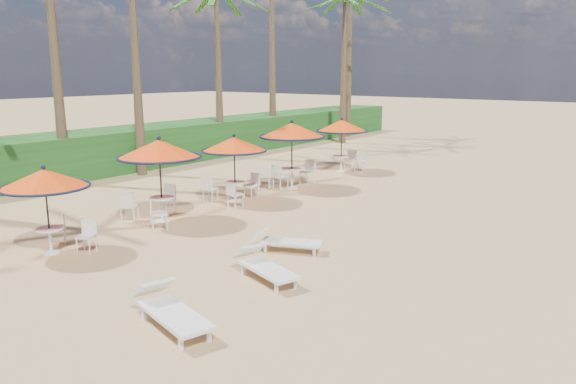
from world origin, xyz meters
name	(u,v)px	position (x,y,z in m)	size (l,w,h in m)	color
ground	(174,303)	(0.00, 0.00, 0.00)	(160.00, 160.00, 0.00)	tan
scrub_hedge	(158,144)	(-13.50, 11.00, 0.90)	(3.00, 40.00, 1.80)	#194716
station_0	(48,186)	(-4.71, 0.30, 1.67)	(2.10, 2.10, 2.19)	black
station_1	(158,159)	(-4.86, 3.81, 1.86)	(2.44, 2.44, 2.55)	black
station_2	(234,152)	(-4.90, 7.08, 1.69)	(2.22, 2.22, 2.31)	black
station_3	(291,138)	(-4.74, 10.04, 1.89)	(2.48, 2.48, 2.59)	black
station_4	(343,130)	(-5.09, 14.34, 1.81)	(2.28, 2.28, 2.37)	black
lounger_near	(169,308)	(0.70, -0.70, 0.34)	(2.13, 1.15, 0.73)	white
lounger_mid	(263,265)	(0.54, 2.06, 0.31)	(1.97, 1.15, 0.67)	white
lounger_far	(284,240)	(-0.25, 3.82, 0.29)	(1.82, 1.18, 0.63)	white
palm_4	(217,3)	(-12.32, 14.07, 7.62)	(5.00, 5.00, 8.37)	brown
palm_6	(345,7)	(-10.36, 22.79, 8.04)	(5.00, 5.00, 8.82)	brown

